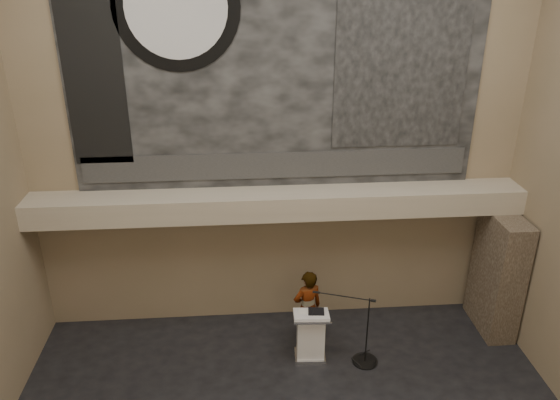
{
  "coord_description": "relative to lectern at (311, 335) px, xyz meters",
  "views": [
    {
      "loc": [
        -0.75,
        -6.44,
        7.5
      ],
      "look_at": [
        0.0,
        3.2,
        3.2
      ],
      "focal_mm": 35.0,
      "sensor_mm": 36.0,
      "label": 1
    }
  ],
  "objects": [
    {
      "name": "wall_back",
      "position": [
        -0.55,
        1.6,
        3.7
      ],
      "size": [
        10.0,
        0.02,
        8.5
      ],
      "primitive_type": "cube",
      "color": "#7B6A4E",
      "rests_on": "floor"
    },
    {
      "name": "soffit",
      "position": [
        -0.55,
        1.2,
        2.4
      ],
      "size": [
        10.0,
        0.8,
        0.5
      ],
      "primitive_type": "cube",
      "color": "tan",
      "rests_on": "wall_back"
    },
    {
      "name": "sprinkler_left",
      "position": [
        -2.15,
        1.15,
        2.12
      ],
      "size": [
        0.04,
        0.04,
        0.06
      ],
      "primitive_type": "cylinder",
      "color": "#B2893D",
      "rests_on": "soffit"
    },
    {
      "name": "sprinkler_right",
      "position": [
        1.35,
        1.15,
        2.12
      ],
      "size": [
        0.04,
        0.04,
        0.06
      ],
      "primitive_type": "cylinder",
      "color": "#B2893D",
      "rests_on": "soffit"
    },
    {
      "name": "banner",
      "position": [
        -0.55,
        1.57,
        5.15
      ],
      "size": [
        8.0,
        0.05,
        5.0
      ],
      "primitive_type": "cube",
      "color": "black",
      "rests_on": "wall_back"
    },
    {
      "name": "banner_text_strip",
      "position": [
        -0.55,
        1.53,
        3.1
      ],
      "size": [
        7.76,
        0.02,
        0.55
      ],
      "primitive_type": "cube",
      "color": "#2A2A2A",
      "rests_on": "banner"
    },
    {
      "name": "banner_clock_rim",
      "position": [
        -2.35,
        1.53,
        6.15
      ],
      "size": [
        2.3,
        0.02,
        2.3
      ],
      "primitive_type": "cylinder",
      "rotation": [
        1.57,
        0.0,
        0.0
      ],
      "color": "black",
      "rests_on": "banner"
    },
    {
      "name": "banner_clock_face",
      "position": [
        -2.35,
        1.51,
        6.15
      ],
      "size": [
        1.84,
        0.02,
        1.84
      ],
      "primitive_type": "cylinder",
      "rotation": [
        1.57,
        0.0,
        0.0
      ],
      "color": "silver",
      "rests_on": "banner"
    },
    {
      "name": "banner_building_print",
      "position": [
        1.85,
        1.53,
        5.25
      ],
      "size": [
        2.6,
        0.02,
        3.6
      ],
      "primitive_type": "cube",
      "color": "black",
      "rests_on": "banner"
    },
    {
      "name": "banner_brick_print",
      "position": [
        -3.95,
        1.53,
        4.85
      ],
      "size": [
        1.1,
        0.02,
        3.2
      ],
      "primitive_type": "cube",
      "color": "black",
      "rests_on": "banner"
    },
    {
      "name": "stone_pier",
      "position": [
        4.1,
        0.75,
        0.8
      ],
      "size": [
        0.6,
        1.4,
        2.7
      ],
      "primitive_type": "cube",
      "color": "#3F3327",
      "rests_on": "floor"
    },
    {
      "name": "lectern",
      "position": [
        0.0,
        0.0,
        0.0
      ],
      "size": [
        0.72,
        0.54,
        1.13
      ],
      "rotation": [
        0.0,
        0.0,
        -0.05
      ],
      "color": "silver",
      "rests_on": "floor"
    },
    {
      "name": "binder",
      "position": [
        0.1,
        0.0,
        0.56
      ],
      "size": [
        0.34,
        0.28,
        0.04
      ],
      "primitive_type": "cube",
      "rotation": [
        0.0,
        0.0,
        -0.12
      ],
      "color": "black",
      "rests_on": "lectern"
    },
    {
      "name": "papers",
      "position": [
        -0.15,
        -0.0,
        0.55
      ],
      "size": [
        0.21,
        0.29,
        0.0
      ],
      "primitive_type": "cube",
      "rotation": [
        0.0,
        0.0,
        -0.05
      ],
      "color": "silver",
      "rests_on": "lectern"
    },
    {
      "name": "speaker_person",
      "position": [
        -0.01,
        0.49,
        0.31
      ],
      "size": [
        0.73,
        0.59,
        1.73
      ],
      "primitive_type": "imported",
      "rotation": [
        0.0,
        0.0,
        3.45
      ],
      "color": "white",
      "rests_on": "floor"
    },
    {
      "name": "mic_stand",
      "position": [
        1.06,
        -0.21,
        -0.33
      ],
      "size": [
        1.3,
        0.64,
        1.53
      ],
      "rotation": [
        0.0,
        0.0,
        -0.34
      ],
      "color": "black",
      "rests_on": "floor"
    }
  ]
}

